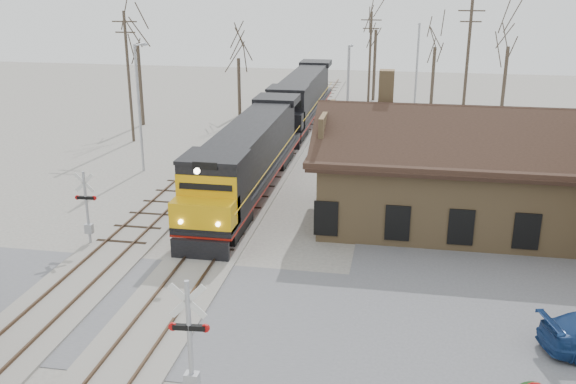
# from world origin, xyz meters

# --- Properties ---
(ground) EXTENTS (140.00, 140.00, 0.00)m
(ground) POSITION_xyz_m (0.00, 0.00, 0.00)
(ground) COLOR #A7A297
(ground) RESTS_ON ground
(road) EXTENTS (60.00, 9.00, 0.03)m
(road) POSITION_xyz_m (0.00, 0.00, 0.01)
(road) COLOR #5B5B60
(road) RESTS_ON ground
(track_main) EXTENTS (3.40, 90.00, 0.24)m
(track_main) POSITION_xyz_m (0.00, 15.00, 0.07)
(track_main) COLOR #A7A297
(track_main) RESTS_ON ground
(track_siding) EXTENTS (3.40, 90.00, 0.24)m
(track_siding) POSITION_xyz_m (-4.50, 15.00, 0.07)
(track_siding) COLOR #A7A297
(track_siding) RESTS_ON ground
(depot) EXTENTS (15.20, 9.31, 7.90)m
(depot) POSITION_xyz_m (11.99, 12.00, 2.41)
(depot) COLOR olive
(depot) RESTS_ON ground
(locomotive_lead) EXTENTS (3.01, 20.17, 4.48)m
(locomotive_lead) POSITION_xyz_m (0.00, 14.19, 2.35)
(locomotive_lead) COLOR black
(locomotive_lead) RESTS_ON ground
(locomotive_trailing) EXTENTS (3.01, 20.17, 4.24)m
(locomotive_trailing) POSITION_xyz_m (0.00, 34.64, 2.35)
(locomotive_trailing) COLOR black
(locomotive_trailing) RESTS_ON ground
(crossbuck_near) EXTENTS (1.25, 0.33, 4.37)m
(crossbuck_near) POSITION_xyz_m (3.07, -5.65, 2.03)
(crossbuck_near) COLOR #A5A8AD
(crossbuck_near) RESTS_ON ground
(crossbuck_far) EXTENTS (1.09, 0.29, 3.81)m
(crossbuck_far) POSITION_xyz_m (-5.97, 5.64, 1.80)
(crossbuck_far) COLOR #A5A8AD
(crossbuck_far) RESTS_ON ground
(streetlight_a) EXTENTS (0.25, 2.04, 8.52)m
(streetlight_a) POSITION_xyz_m (-8.32, 18.34, 4.79)
(streetlight_a) COLOR #A5A8AD
(streetlight_a) RESTS_ON ground
(streetlight_b) EXTENTS (0.25, 2.04, 8.28)m
(streetlight_b) POSITION_xyz_m (5.18, 22.46, 4.67)
(streetlight_b) COLOR #A5A8AD
(streetlight_b) RESTS_ON ground
(streetlight_c) EXTENTS (0.25, 2.04, 8.83)m
(streetlight_c) POSITION_xyz_m (9.97, 36.65, 4.95)
(streetlight_c) COLOR #A5A8AD
(streetlight_c) RESTS_ON ground
(utility_pole_a) EXTENTS (2.00, 0.24, 10.18)m
(utility_pole_a) POSITION_xyz_m (-12.31, 25.86, 5.32)
(utility_pole_a) COLOR #382D23
(utility_pole_a) RESTS_ON ground
(utility_pole_b) EXTENTS (2.00, 0.24, 9.41)m
(utility_pole_b) POSITION_xyz_m (5.48, 43.21, 4.92)
(utility_pole_b) COLOR #382D23
(utility_pole_b) RESTS_ON ground
(utility_pole_c) EXTENTS (2.00, 0.24, 10.98)m
(utility_pole_c) POSITION_xyz_m (13.67, 30.45, 5.72)
(utility_pole_c) COLOR #382D23
(utility_pole_c) RESTS_ON ground
(tree_a) EXTENTS (4.78, 4.78, 11.71)m
(tree_a) POSITION_xyz_m (-13.90, 31.72, 8.34)
(tree_a) COLOR #382D23
(tree_a) RESTS_ON ground
(tree_b) EXTENTS (3.60, 3.60, 8.83)m
(tree_b) POSITION_xyz_m (-6.36, 37.14, 6.28)
(tree_b) COLOR #382D23
(tree_b) RESTS_ON ground
(tree_c) EXTENTS (4.91, 4.91, 12.04)m
(tree_c) POSITION_xyz_m (5.76, 47.52, 8.58)
(tree_c) COLOR #382D23
(tree_c) RESTS_ON ground
(tree_d) EXTENTS (4.08, 4.08, 9.99)m
(tree_d) POSITION_xyz_m (11.71, 43.42, 7.11)
(tree_d) COLOR #382D23
(tree_d) RESTS_ON ground
(tree_e) EXTENTS (4.51, 4.51, 11.04)m
(tree_e) POSITION_xyz_m (17.82, 38.73, 7.86)
(tree_e) COLOR #382D23
(tree_e) RESTS_ON ground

